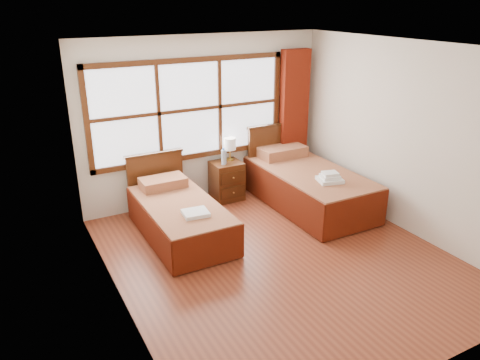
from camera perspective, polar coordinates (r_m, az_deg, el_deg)
floor at (r=6.07m, az=4.85°, el=-9.40°), size 4.50×4.50×0.00m
ceiling at (r=5.24m, az=5.77°, el=15.84°), size 4.50×4.50×0.00m
wall_back at (r=7.41m, az=-4.38°, el=7.30°), size 4.00×0.00×4.00m
wall_left at (r=4.77m, az=-15.24°, el=-1.52°), size 0.00×4.50×4.50m
wall_right at (r=6.79m, az=19.58°, el=4.78°), size 0.00×4.50×4.50m
window at (r=7.24m, az=-6.12°, el=8.52°), size 3.16×0.06×1.56m
curtain at (r=8.09m, az=6.54°, el=7.48°), size 0.50×0.16×2.30m
bed_left at (r=6.52m, az=-7.44°, el=-4.35°), size 0.96×1.98×0.93m
bed_right at (r=7.45m, az=8.11°, el=-0.56°), size 1.14×2.21×1.11m
nightstand at (r=7.60m, az=-1.61°, el=-0.09°), size 0.47×0.47×0.63m
towels_left at (r=6.02m, az=-5.44°, el=-4.03°), size 0.35×0.31×0.05m
towels_right at (r=6.91m, az=10.91°, el=0.26°), size 0.41×0.38×0.14m
lamp at (r=7.52m, az=-1.24°, el=4.35°), size 0.19×0.19×0.37m
bottle_near at (r=7.36m, az=-2.02°, el=2.82°), size 0.07×0.07×0.27m
bottle_far at (r=7.41m, az=-1.88°, el=2.78°), size 0.06×0.06×0.22m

